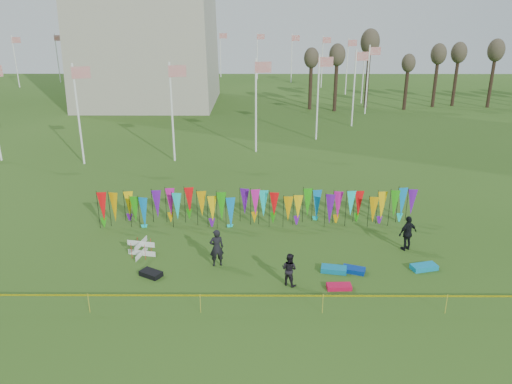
{
  "coord_description": "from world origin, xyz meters",
  "views": [
    {
      "loc": [
        0.21,
        -18.9,
        11.89
      ],
      "look_at": [
        0.09,
        6.0,
        2.72
      ],
      "focal_mm": 35.0,
      "sensor_mm": 36.0,
      "label": 1
    }
  ],
  "objects_px": {
    "person_left": "(217,248)",
    "person_right": "(408,233)",
    "kite_bag_teal": "(424,267)",
    "kite_bag_black": "(151,274)",
    "person_mid": "(289,269)",
    "kite_bag_red": "(339,287)",
    "kite_bag_turquoise": "(334,269)",
    "box_kite": "(141,248)",
    "kite_bag_blue": "(354,270)"
  },
  "relations": [
    {
      "from": "box_kite",
      "to": "kite_bag_turquoise",
      "type": "relative_size",
      "value": 0.7
    },
    {
      "from": "box_kite",
      "to": "kite_bag_black",
      "type": "relative_size",
      "value": 0.82
    },
    {
      "from": "person_mid",
      "to": "kite_bag_teal",
      "type": "bearing_deg",
      "value": -134.29
    },
    {
      "from": "box_kite",
      "to": "kite_bag_teal",
      "type": "distance_m",
      "value": 14.07
    },
    {
      "from": "kite_bag_red",
      "to": "person_mid",
      "type": "bearing_deg",
      "value": 171.0
    },
    {
      "from": "person_right",
      "to": "kite_bag_black",
      "type": "height_order",
      "value": "person_right"
    },
    {
      "from": "person_left",
      "to": "kite_bag_teal",
      "type": "bearing_deg",
      "value": 163.48
    },
    {
      "from": "person_mid",
      "to": "kite_bag_turquoise",
      "type": "height_order",
      "value": "person_mid"
    },
    {
      "from": "person_left",
      "to": "person_right",
      "type": "height_order",
      "value": "person_left"
    },
    {
      "from": "person_mid",
      "to": "kite_bag_teal",
      "type": "height_order",
      "value": "person_mid"
    },
    {
      "from": "kite_bag_blue",
      "to": "kite_bag_black",
      "type": "xyz_separation_m",
      "value": [
        -9.66,
        -0.42,
        0.01
      ]
    },
    {
      "from": "kite_bag_red",
      "to": "kite_bag_black",
      "type": "xyz_separation_m",
      "value": [
        -8.73,
        1.11,
        0.02
      ]
    },
    {
      "from": "person_right",
      "to": "kite_bag_teal",
      "type": "distance_m",
      "value": 2.28
    },
    {
      "from": "kite_bag_black",
      "to": "kite_bag_teal",
      "type": "xyz_separation_m",
      "value": [
        13.12,
        0.7,
        0.0
      ]
    },
    {
      "from": "kite_bag_blue",
      "to": "kite_bag_red",
      "type": "bearing_deg",
      "value": -121.29
    },
    {
      "from": "person_left",
      "to": "kite_bag_red",
      "type": "height_order",
      "value": "person_left"
    },
    {
      "from": "person_left",
      "to": "person_mid",
      "type": "relative_size",
      "value": 1.23
    },
    {
      "from": "person_mid",
      "to": "box_kite",
      "type": "bearing_deg",
      "value": 12.68
    },
    {
      "from": "person_left",
      "to": "kite_bag_turquoise",
      "type": "xyz_separation_m",
      "value": [
        5.67,
        -0.6,
        -0.84
      ]
    },
    {
      "from": "box_kite",
      "to": "kite_bag_turquoise",
      "type": "xyz_separation_m",
      "value": [
        9.6,
        -1.59,
        -0.3
      ]
    },
    {
      "from": "person_right",
      "to": "kite_bag_red",
      "type": "bearing_deg",
      "value": 17.58
    },
    {
      "from": "box_kite",
      "to": "kite_bag_red",
      "type": "bearing_deg",
      "value": -18.1
    },
    {
      "from": "kite_bag_black",
      "to": "kite_bag_red",
      "type": "bearing_deg",
      "value": -7.22
    },
    {
      "from": "person_left",
      "to": "kite_bag_teal",
      "type": "relative_size",
      "value": 1.54
    },
    {
      "from": "person_left",
      "to": "person_mid",
      "type": "bearing_deg",
      "value": 137.81
    },
    {
      "from": "person_left",
      "to": "kite_bag_black",
      "type": "distance_m",
      "value": 3.33
    },
    {
      "from": "person_mid",
      "to": "kite_bag_black",
      "type": "height_order",
      "value": "person_mid"
    },
    {
      "from": "kite_bag_teal",
      "to": "kite_bag_black",
      "type": "bearing_deg",
      "value": -176.95
    },
    {
      "from": "person_left",
      "to": "kite_bag_blue",
      "type": "distance_m",
      "value": 6.7
    },
    {
      "from": "kite_bag_red",
      "to": "kite_bag_turquoise",
      "type": "bearing_deg",
      "value": 90.59
    },
    {
      "from": "kite_bag_turquoise",
      "to": "kite_bag_teal",
      "type": "relative_size",
      "value": 0.97
    },
    {
      "from": "person_left",
      "to": "person_mid",
      "type": "height_order",
      "value": "person_left"
    },
    {
      "from": "person_mid",
      "to": "person_right",
      "type": "relative_size",
      "value": 0.83
    },
    {
      "from": "person_left",
      "to": "person_mid",
      "type": "xyz_separation_m",
      "value": [
        3.44,
        -1.8,
        -0.18
      ]
    },
    {
      "from": "kite_bag_turquoise",
      "to": "kite_bag_teal",
      "type": "xyz_separation_m",
      "value": [
        4.41,
        0.25,
        -0.0
      ]
    },
    {
      "from": "kite_bag_red",
      "to": "kite_bag_teal",
      "type": "bearing_deg",
      "value": 22.35
    },
    {
      "from": "person_right",
      "to": "kite_bag_turquoise",
      "type": "height_order",
      "value": "person_right"
    },
    {
      "from": "kite_bag_teal",
      "to": "person_left",
      "type": "bearing_deg",
      "value": 178.01
    },
    {
      "from": "kite_bag_blue",
      "to": "kite_bag_red",
      "type": "relative_size",
      "value": 0.96
    },
    {
      "from": "person_right",
      "to": "kite_bag_blue",
      "type": "xyz_separation_m",
      "value": [
        -3.18,
        -2.39,
        -0.83
      ]
    },
    {
      "from": "person_left",
      "to": "kite_bag_black",
      "type": "xyz_separation_m",
      "value": [
        -3.05,
        -1.05,
        -0.84
      ]
    },
    {
      "from": "person_right",
      "to": "kite_bag_red",
      "type": "xyz_separation_m",
      "value": [
        -4.11,
        -3.92,
        -0.84
      ]
    },
    {
      "from": "box_kite",
      "to": "person_right",
      "type": "height_order",
      "value": "person_right"
    },
    {
      "from": "kite_bag_teal",
      "to": "kite_bag_blue",
      "type": "bearing_deg",
      "value": -175.44
    },
    {
      "from": "kite_bag_turquoise",
      "to": "person_right",
      "type": "bearing_deg",
      "value": 29.77
    },
    {
      "from": "person_mid",
      "to": "kite_bag_turquoise",
      "type": "relative_size",
      "value": 1.3
    },
    {
      "from": "box_kite",
      "to": "kite_bag_black",
      "type": "bearing_deg",
      "value": -66.54
    },
    {
      "from": "kite_bag_turquoise",
      "to": "kite_bag_blue",
      "type": "height_order",
      "value": "kite_bag_turquoise"
    },
    {
      "from": "kite_bag_black",
      "to": "box_kite",
      "type": "bearing_deg",
      "value": 113.46
    },
    {
      "from": "person_mid",
      "to": "kite_bag_black",
      "type": "relative_size",
      "value": 1.53
    }
  ]
}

